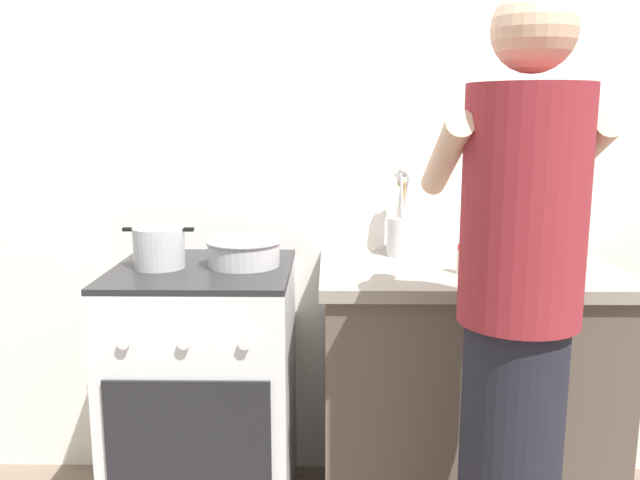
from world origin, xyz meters
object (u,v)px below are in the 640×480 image
Objects in this scene: utensil_crock at (401,229)px; spice_bottle at (463,259)px; person at (516,336)px; pot at (159,248)px; mixing_bowl at (244,251)px; stove_range at (206,393)px.

spice_bottle is at bearing -57.53° from utensil_crock.
person reaches higher than utensil_crock.
person is (0.21, -0.78, -0.14)m from utensil_crock.
pot reaches higher than mixing_bowl.
pot reaches higher than spice_bottle.
spice_bottle is (0.86, -0.08, 0.50)m from stove_range.
stove_range is 0.90m from utensil_crock.
pot is at bearing -166.15° from utensil_crock.
mixing_bowl is 0.58m from utensil_crock.
stove_range is at bearing -163.87° from utensil_crock.
utensil_crock reaches higher than mixing_bowl.
mixing_bowl is at bearing 6.83° from pot.
utensil_crock is at bearing 17.29° from mixing_bowl.
stove_range is 3.50× the size of mixing_bowl.
stove_range is at bearing -168.55° from mixing_bowl.
stove_range is 0.54m from pot.
mixing_bowl is at bearing -162.71° from utensil_crock.
pot is at bearing -177.88° from stove_range.
stove_range is 1.15m from person.
mixing_bowl is 0.98m from person.
utensil_crock is 0.19× the size of person.
utensil_crock reaches higher than pot.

